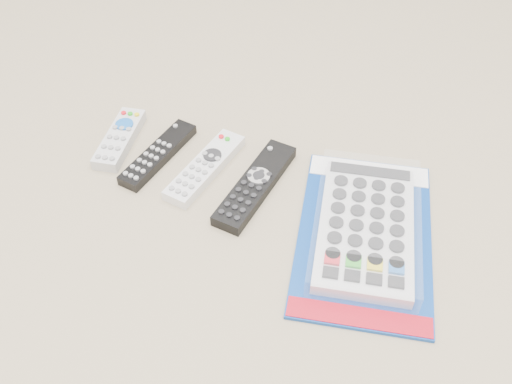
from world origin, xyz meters
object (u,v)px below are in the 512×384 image
(remote_small_grey, at_px, (120,138))
(jumbo_remote_packaged, at_px, (366,226))
(remote_slim_black, at_px, (158,154))
(remote_large_black, at_px, (255,185))
(remote_silver_dvd, at_px, (205,167))

(remote_small_grey, bearing_deg, jumbo_remote_packaged, -15.75)
(remote_slim_black, relative_size, remote_large_black, 0.85)
(remote_small_grey, height_order, remote_slim_black, remote_small_grey)
(remote_slim_black, height_order, remote_large_black, remote_large_black)
(remote_small_grey, height_order, remote_silver_dvd, remote_small_grey)
(remote_silver_dvd, relative_size, remote_large_black, 0.89)
(remote_silver_dvd, xyz_separation_m, remote_large_black, (0.09, -0.01, 0.00))
(remote_slim_black, relative_size, remote_silver_dvd, 0.95)
(remote_large_black, distance_m, jumbo_remote_packaged, 0.19)
(remote_small_grey, height_order, remote_large_black, same)
(remote_small_grey, distance_m, jumbo_remote_packaged, 0.45)
(remote_small_grey, relative_size, remote_slim_black, 0.87)
(remote_small_grey, xyz_separation_m, remote_large_black, (0.26, -0.03, -0.00))
(remote_silver_dvd, bearing_deg, remote_large_black, 3.83)
(remote_small_grey, bearing_deg, remote_large_black, -13.93)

